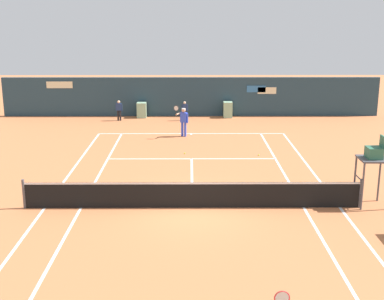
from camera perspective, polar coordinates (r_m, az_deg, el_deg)
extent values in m
plane|color=#C67042|center=(18.87, 0.04, -6.30)|extent=(80.00, 80.00, 0.00)
cube|color=white|center=(30.08, -0.09, 1.80)|extent=(10.60, 0.10, 0.01)
cube|color=white|center=(19.57, -15.76, -6.08)|extent=(0.10, 23.40, 0.01)
cube|color=white|center=(19.27, -12.01, -6.17)|extent=(0.10, 23.40, 0.01)
cube|color=white|center=(19.31, 12.07, -6.13)|extent=(0.10, 23.40, 0.01)
cube|color=white|center=(19.63, 15.80, -6.03)|extent=(0.10, 23.40, 0.01)
cube|color=white|center=(24.95, -0.04, -0.96)|extent=(8.00, 0.10, 0.01)
cube|color=white|center=(21.89, 0.00, -3.26)|extent=(0.10, 6.40, 0.01)
cube|color=white|center=(29.93, -0.08, 1.74)|extent=(0.10, 0.24, 0.01)
cylinder|color=#4C4C51|center=(19.59, -17.85, -4.57)|extent=(0.10, 0.10, 1.07)
cylinder|color=#4C4C51|center=(19.66, 17.87, -4.51)|extent=(0.10, 0.10, 1.07)
cube|color=black|center=(18.71, 0.04, -4.94)|extent=(12.00, 0.03, 0.95)
cube|color=white|center=(18.56, 0.04, -3.65)|extent=(12.00, 0.04, 0.06)
cube|color=#233D4C|center=(35.03, -0.12, 5.83)|extent=(25.00, 0.24, 2.58)
cube|color=beige|center=(35.21, 8.17, 6.43)|extent=(1.23, 0.02, 0.44)
cube|color=#2D6BA8|center=(35.09, 7.01, 6.62)|extent=(1.25, 0.02, 0.44)
cube|color=beige|center=(35.82, -14.24, 6.90)|extent=(1.72, 0.02, 0.44)
cube|color=#8CB793|center=(34.77, -5.50, 4.36)|extent=(0.61, 0.70, 1.00)
cube|color=#8CB793|center=(34.72, 3.91, 4.42)|extent=(0.58, 0.70, 1.04)
cylinder|color=#47474C|center=(19.35, 18.09, -3.82)|extent=(0.07, 0.07, 1.72)
cylinder|color=#47474C|center=(20.16, 17.31, -3.01)|extent=(0.07, 0.07, 1.72)
cylinder|color=#47474C|center=(20.45, 19.72, -2.96)|extent=(0.07, 0.07, 1.72)
cylinder|color=#47474C|center=(19.86, 17.61, -4.35)|extent=(0.04, 0.81, 0.04)
cylinder|color=#47474C|center=(19.71, 17.73, -2.93)|extent=(0.04, 0.81, 0.04)
cube|color=#47474C|center=(19.65, 19.14, -0.92)|extent=(1.00, 1.00, 0.06)
cube|color=#2D664C|center=(19.59, 19.20, -0.27)|extent=(0.52, 0.56, 0.40)
cube|color=#2D664C|center=(19.60, 20.09, 0.79)|extent=(0.06, 0.56, 0.45)
cylinder|color=blue|center=(29.31, -0.74, 2.25)|extent=(0.13, 0.13, 0.81)
cylinder|color=blue|center=(29.38, -1.07, 2.28)|extent=(0.13, 0.13, 0.81)
cube|color=blue|center=(29.20, -0.91, 3.58)|extent=(0.41, 0.32, 0.56)
sphere|color=tan|center=(29.12, -0.91, 4.34)|extent=(0.22, 0.22, 0.22)
cylinder|color=white|center=(29.11, -0.92, 4.50)|extent=(0.21, 0.21, 0.06)
cylinder|color=blue|center=(29.13, -0.50, 3.47)|extent=(0.08, 0.08, 0.54)
cylinder|color=tan|center=(28.99, -1.53, 3.96)|extent=(0.28, 0.54, 0.08)
cylinder|color=black|center=(28.72, -1.73, 4.08)|extent=(0.03, 0.03, 0.22)
torus|color=black|center=(28.68, -1.74, 4.57)|extent=(0.29, 0.13, 0.30)
cylinder|color=silver|center=(28.68, -1.74, 4.57)|extent=(0.24, 0.10, 0.26)
torus|color=#DB3838|center=(10.18, 9.78, -15.60)|extent=(0.30, 0.04, 0.30)
cylinder|color=silver|center=(10.18, 9.78, -15.60)|extent=(0.26, 0.01, 0.26)
cylinder|color=black|center=(33.67, -0.68, 3.77)|extent=(0.10, 0.10, 0.63)
cylinder|color=black|center=(33.66, -0.92, 3.76)|extent=(0.10, 0.10, 0.63)
cube|color=navy|center=(33.57, -0.80, 4.66)|extent=(0.30, 0.18, 0.44)
sphere|color=beige|center=(33.52, -0.81, 5.18)|extent=(0.17, 0.17, 0.17)
cylinder|color=navy|center=(33.59, -0.51, 4.61)|extent=(0.07, 0.07, 0.43)
cylinder|color=navy|center=(33.56, -1.10, 4.60)|extent=(0.07, 0.07, 0.43)
cylinder|color=black|center=(33.95, -7.81, 3.75)|extent=(0.11, 0.11, 0.66)
cylinder|color=black|center=(33.99, -8.05, 3.75)|extent=(0.11, 0.11, 0.66)
cube|color=navy|center=(33.86, -7.97, 4.68)|extent=(0.32, 0.21, 0.46)
sphere|color=beige|center=(33.81, -7.99, 5.22)|extent=(0.18, 0.18, 0.18)
cylinder|color=navy|center=(33.82, -7.66, 4.62)|extent=(0.07, 0.07, 0.45)
cylinder|color=navy|center=(33.92, -8.26, 4.63)|extent=(0.07, 0.07, 0.45)
sphere|color=#CCE033|center=(25.81, -0.80, -0.35)|extent=(0.07, 0.07, 0.07)
sphere|color=#CCE033|center=(21.11, -0.59, -3.86)|extent=(0.07, 0.07, 0.07)
sphere|color=#CCE033|center=(25.69, 7.28, -0.54)|extent=(0.07, 0.07, 0.07)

